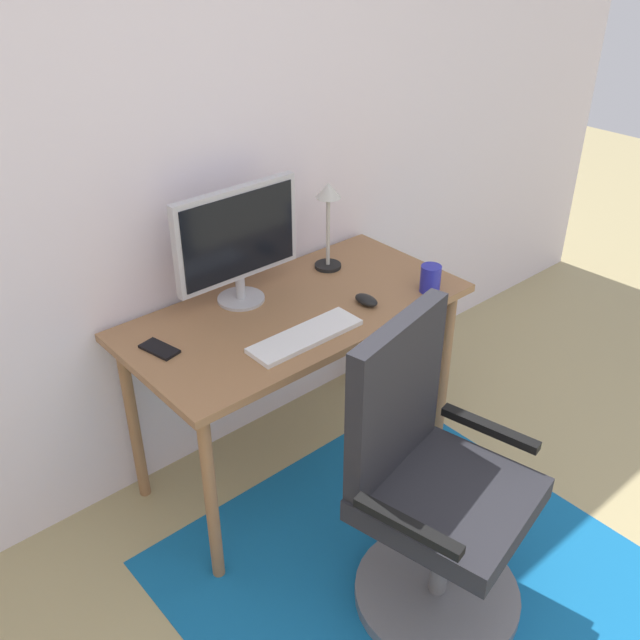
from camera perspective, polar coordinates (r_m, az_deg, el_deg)
wall_back at (r=2.52m, az=-16.54°, el=11.55°), size 6.00×0.10×2.60m
area_rug at (r=2.70m, az=7.57°, el=-19.92°), size 1.49×1.49×0.01m
desk at (r=2.70m, az=-1.89°, el=-0.56°), size 1.30×0.65×0.76m
monitor at (r=2.61m, az=-6.64°, el=6.51°), size 0.52×0.18×0.45m
keyboard at (r=2.47m, az=-1.17°, el=-1.30°), size 0.43×0.13×0.02m
computer_mouse at (r=2.68m, az=3.73°, el=1.61°), size 0.06×0.10×0.03m
coffee_cup at (r=2.78m, az=8.85°, el=3.29°), size 0.08×0.08×0.11m
cell_phone at (r=2.47m, az=-12.75°, el=-2.28°), size 0.10×0.15×0.01m
desk_lamp at (r=2.85m, az=0.66°, el=8.79°), size 0.11×0.11×0.37m
office_chair at (r=2.37m, az=8.82°, el=-14.32°), size 0.62×0.57×1.04m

